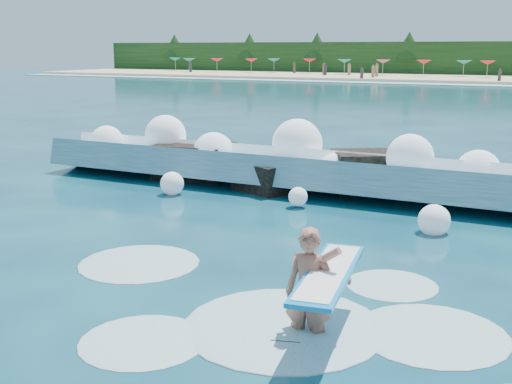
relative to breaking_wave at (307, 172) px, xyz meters
The scene contains 7 objects.
ground 7.80m from the breaking_wave, 91.95° to the right, with size 200.00×200.00×0.00m, color #082843.
wet_band 59.22m from the breaking_wave, 90.26° to the left, with size 140.00×5.00×0.08m, color silver.
breaking_wave is the anchor object (origin of this frame).
rock_cluster 1.39m from the breaking_wave, behind, with size 8.22×3.35×1.36m.
surfer_with_board 9.94m from the breaking_wave, 67.16° to the right, with size 1.16×3.06×1.94m.
wave_spray 0.72m from the breaking_wave, behind, with size 15.12×4.84×2.07m.
surf_foam 9.31m from the breaking_wave, 70.02° to the right, with size 9.42×5.55×0.15m.
Camera 1 is at (7.28, -9.49, 4.10)m, focal length 45.00 mm.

